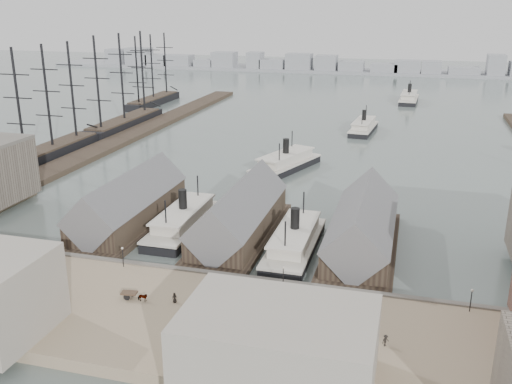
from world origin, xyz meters
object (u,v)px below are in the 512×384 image
(horse_cart_left, at_px, (4,276))
(horse_cart_right, at_px, (321,324))
(ferry_docked_west, at_px, (184,220))
(horse_cart_center, at_px, (138,296))

(horse_cart_left, bearing_deg, horse_cart_right, -90.99)
(ferry_docked_west, relative_size, horse_cart_center, 5.82)
(ferry_docked_west, xyz_separation_m, horse_cart_left, (-19.40, -34.39, 0.48))
(horse_cart_center, bearing_deg, horse_cart_left, 81.73)
(horse_cart_right, bearing_deg, horse_cart_center, 67.25)
(ferry_docked_west, xyz_separation_m, horse_cart_center, (6.20, -34.64, 0.40))
(horse_cart_left, bearing_deg, horse_cart_center, -90.77)
(horse_cart_right, bearing_deg, horse_cart_left, 67.45)
(horse_cart_center, bearing_deg, ferry_docked_west, 2.42)
(ferry_docked_west, relative_size, horse_cart_left, 6.05)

